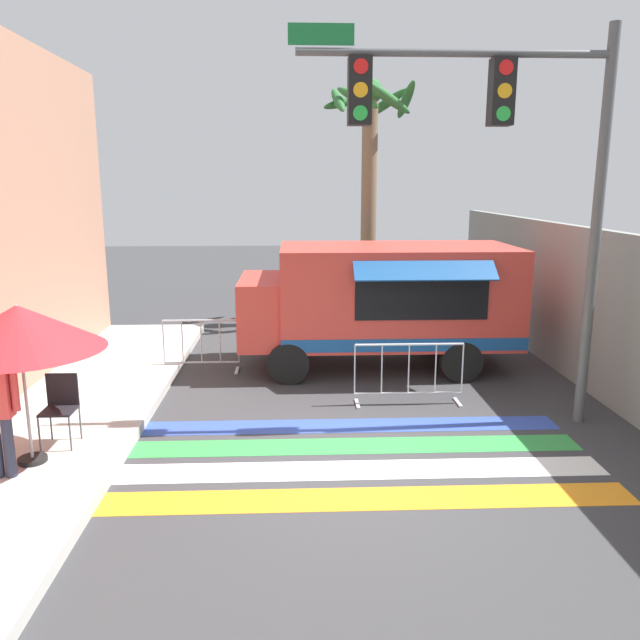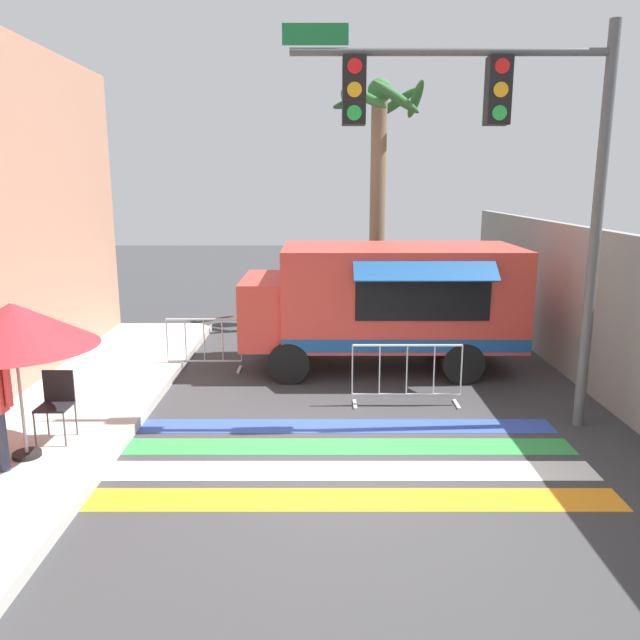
{
  "view_description": "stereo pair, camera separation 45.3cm",
  "coord_description": "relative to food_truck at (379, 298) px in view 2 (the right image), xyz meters",
  "views": [
    {
      "loc": [
        -0.82,
        -7.49,
        3.65
      ],
      "look_at": [
        -0.39,
        2.99,
        1.35
      ],
      "focal_mm": 35.0,
      "sensor_mm": 36.0,
      "label": 1
    },
    {
      "loc": [
        -0.37,
        -7.5,
        3.65
      ],
      "look_at": [
        -0.39,
        2.99,
        1.35
      ],
      "focal_mm": 35.0,
      "sensor_mm": 36.0,
      "label": 2
    }
  ],
  "objects": [
    {
      "name": "ground_plane",
      "position": [
        -0.79,
        -4.71,
        -1.43
      ],
      "size": [
        60.0,
        60.0,
        0.0
      ],
      "primitive_type": "plane",
      "color": "#38383A"
    },
    {
      "name": "concrete_wall_right",
      "position": [
        3.69,
        -1.71,
        0.01
      ],
      "size": [
        0.2,
        16.0,
        2.88
      ],
      "color": "gray",
      "rests_on": "ground_plane"
    },
    {
      "name": "crosswalk_painted",
      "position": [
        -0.79,
        -4.35,
        -1.42
      ],
      "size": [
        6.4,
        2.84,
        0.01
      ],
      "color": "orange",
      "rests_on": "ground_plane"
    },
    {
      "name": "food_truck",
      "position": [
        0.0,
        0.0,
        0.0
      ],
      "size": [
        5.4,
        2.84,
        2.45
      ],
      "color": "#D13D33",
      "rests_on": "ground_plane"
    },
    {
      "name": "traffic_signal_pole",
      "position": [
        1.32,
        -3.17,
        2.76
      ],
      "size": [
        4.58,
        0.29,
        5.82
      ],
      "color": "#515456",
      "rests_on": "ground_plane"
    },
    {
      "name": "patio_umbrella",
      "position": [
        -4.99,
        -4.64,
        0.49
      ],
      "size": [
        2.06,
        2.06,
        2.05
      ],
      "color": "black",
      "rests_on": "sidewalk_left"
    },
    {
      "name": "folding_chair",
      "position": [
        -4.81,
        -4.03,
        -0.69
      ],
      "size": [
        0.43,
        0.43,
        0.96
      ],
      "rotation": [
        0.0,
        0.0,
        -0.09
      ],
      "color": "#4C4C51",
      "rests_on": "sidewalk_left"
    },
    {
      "name": "barricade_front",
      "position": [
        0.28,
        -2.28,
        -0.91
      ],
      "size": [
        1.84,
        0.44,
        1.06
      ],
      "color": "#B7BABF",
      "rests_on": "ground_plane"
    },
    {
      "name": "barricade_side",
      "position": [
        -3.46,
        -0.27,
        -0.92
      ],
      "size": [
        1.49,
        0.44,
        1.06
      ],
      "color": "#B7BABF",
      "rests_on": "ground_plane"
    },
    {
      "name": "palm_tree",
      "position": [
        0.32,
        4.05,
        2.73
      ],
      "size": [
        2.32,
        2.37,
        6.19
      ],
      "color": "#7A664C",
      "rests_on": "ground_plane"
    }
  ]
}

